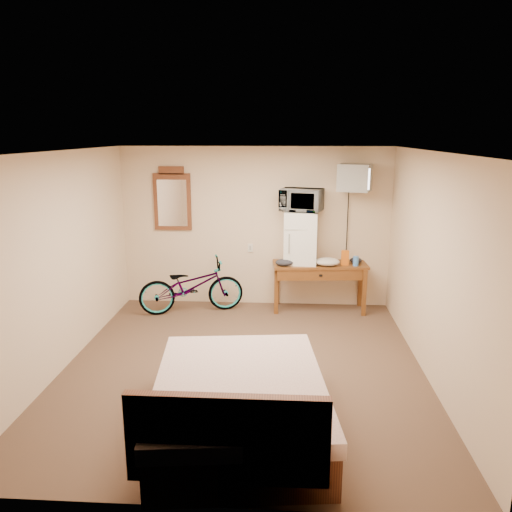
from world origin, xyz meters
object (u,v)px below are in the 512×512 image
object	(u,v)px
bed	(239,406)
crt_television	(355,178)
microwave	(301,200)
desk	(320,271)
wall_mirror	(172,199)
mini_fridge	(301,237)
blue_cup	(356,261)
bicycle	(191,286)

from	to	relation	value
bed	crt_television	bearing A→B (deg)	67.70
microwave	desk	bearing A→B (deg)	5.72
desk	wall_mirror	xyz separation A→B (m)	(-2.31, 0.27, 1.05)
mini_fridge	blue_cup	bearing A→B (deg)	-8.84
wall_mirror	bicycle	size ratio (longest dim) A/B	0.62
crt_television	blue_cup	bearing A→B (deg)	-58.43
desk	bicycle	distance (m)	1.98
microwave	bed	size ratio (longest dim) A/B	0.28
desk	bed	world-z (taller)	bed
blue_cup	mini_fridge	bearing A→B (deg)	171.16
mini_fridge	bed	size ratio (longest dim) A/B	0.37
bicycle	microwave	bearing A→B (deg)	-98.28
blue_cup	bicycle	world-z (taller)	blue_cup
microwave	bicycle	xyz separation A→B (m)	(-1.66, -0.25, -1.30)
crt_television	bicycle	distance (m)	2.94
blue_cup	bed	bearing A→B (deg)	-113.78
microwave	bicycle	size ratio (longest dim) A/B	0.38
crt_television	bed	distance (m)	4.07
microwave	blue_cup	xyz separation A→B (m)	(0.83, -0.13, -0.90)
desk	wall_mirror	bearing A→B (deg)	173.22
mini_fridge	blue_cup	distance (m)	0.90
microwave	crt_television	distance (m)	0.84
mini_fridge	bicycle	bearing A→B (deg)	-171.56
microwave	wall_mirror	bearing A→B (deg)	-170.21
mini_fridge	bicycle	size ratio (longest dim) A/B	0.50
crt_television	microwave	bearing A→B (deg)	177.67
desk	mini_fridge	size ratio (longest dim) A/B	1.83
blue_cup	microwave	bearing A→B (deg)	171.15
wall_mirror	microwave	bearing A→B (deg)	-6.24
microwave	crt_television	world-z (taller)	crt_television
bicycle	bed	distance (m)	3.35
bicycle	bed	size ratio (longest dim) A/B	0.73
blue_cup	wall_mirror	bearing A→B (deg)	172.99
mini_fridge	wall_mirror	bearing A→B (deg)	173.76
desk	mini_fridge	xyz separation A→B (m)	(-0.30, 0.05, 0.51)
desk	bed	bearing A→B (deg)	-105.35
mini_fridge	microwave	bearing A→B (deg)	56.29
blue_cup	bed	size ratio (longest dim) A/B	0.07
mini_fridge	microwave	size ratio (longest dim) A/B	1.32
desk	microwave	world-z (taller)	microwave
blue_cup	bicycle	size ratio (longest dim) A/B	0.09
mini_fridge	bed	bearing A→B (deg)	-100.31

